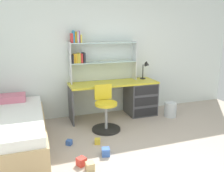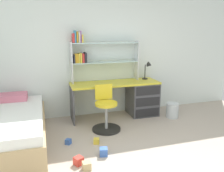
% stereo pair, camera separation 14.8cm
% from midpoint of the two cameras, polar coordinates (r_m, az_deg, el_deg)
% --- Properties ---
extents(room_shell, '(6.04, 5.99, 2.65)m').
position_cam_midpoint_polar(room_shell, '(3.42, -13.59, 5.91)').
color(room_shell, silver).
rests_on(room_shell, ground_plane).
extents(desk, '(1.80, 0.57, 0.74)m').
position_cam_midpoint_polar(desk, '(4.90, 6.82, -2.57)').
color(desk, gold).
rests_on(desk, ground_plane).
extents(bookshelf_hutch, '(1.39, 0.22, 1.03)m').
position_cam_midpoint_polar(bookshelf_hutch, '(4.62, -3.25, 8.12)').
color(bookshelf_hutch, silver).
rests_on(bookshelf_hutch, desk).
extents(desk_lamp, '(0.20, 0.17, 0.38)m').
position_cam_midpoint_polar(desk_lamp, '(4.98, 9.91, 4.53)').
color(desk_lamp, black).
rests_on(desk_lamp, desk).
extents(swivel_chair, '(0.52, 0.52, 0.81)m').
position_cam_midpoint_polar(swivel_chair, '(4.16, -0.52, -6.58)').
color(swivel_chair, black).
rests_on(swivel_chair, ground_plane).
extents(bed_platform, '(1.07, 1.97, 0.64)m').
position_cam_midpoint_polar(bed_platform, '(3.95, -23.16, -9.86)').
color(bed_platform, tan).
rests_on(bed_platform, ground_plane).
extents(waste_bin, '(0.25, 0.25, 0.30)m').
position_cam_midpoint_polar(waste_bin, '(4.96, 15.64, -5.85)').
color(waste_bin, silver).
rests_on(waste_bin, ground_plane).
extents(toy_block_yellow_0, '(0.11, 0.11, 0.09)m').
position_cam_midpoint_polar(toy_block_yellow_0, '(3.77, -2.75, -13.53)').
color(toy_block_yellow_0, gold).
rests_on(toy_block_yellow_0, ground_plane).
extents(toy_block_natural_1, '(0.11, 0.11, 0.11)m').
position_cam_midpoint_polar(toy_block_natural_1, '(3.16, -4.93, -19.19)').
color(toy_block_natural_1, tan).
rests_on(toy_block_natural_1, ground_plane).
extents(toy_block_blue_2, '(0.12, 0.12, 0.08)m').
position_cam_midpoint_polar(toy_block_blue_2, '(3.80, -9.73, -13.51)').
color(toy_block_blue_2, '#3860B7').
rests_on(toy_block_blue_2, ground_plane).
extents(toy_block_red_3, '(0.15, 0.15, 0.11)m').
position_cam_midpoint_polar(toy_block_red_3, '(3.26, -6.99, -18.02)').
color(toy_block_red_3, red).
rests_on(toy_block_red_3, ground_plane).
extents(toy_block_blue_5, '(0.13, 0.13, 0.11)m').
position_cam_midpoint_polar(toy_block_blue_5, '(3.44, -0.84, -16.07)').
color(toy_block_blue_5, '#3860B7').
rests_on(toy_block_blue_5, ground_plane).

